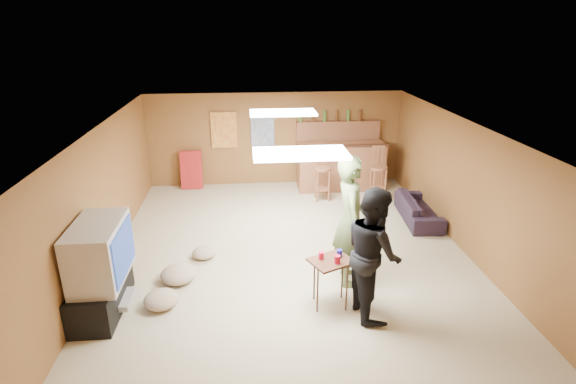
{
  "coord_description": "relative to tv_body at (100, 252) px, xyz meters",
  "views": [
    {
      "loc": [
        -0.67,
        -6.94,
        3.74
      ],
      "look_at": [
        0.0,
        0.2,
        1.0
      ],
      "focal_mm": 28.0,
      "sensor_mm": 36.0,
      "label": 1
    }
  ],
  "objects": [
    {
      "name": "ground",
      "position": [
        2.65,
        1.5,
        -0.9
      ],
      "size": [
        7.0,
        7.0,
        0.0
      ],
      "primitive_type": "plane",
      "color": "#B4A88A",
      "rests_on": "ground"
    },
    {
      "name": "ceiling",
      "position": [
        2.65,
        1.5,
        1.3
      ],
      "size": [
        6.0,
        7.0,
        0.02
      ],
      "primitive_type": "cube",
      "color": "silver",
      "rests_on": "ground"
    },
    {
      "name": "wall_back",
      "position": [
        2.65,
        5.0,
        0.2
      ],
      "size": [
        6.0,
        0.02,
        2.2
      ],
      "primitive_type": "cube",
      "color": "brown",
      "rests_on": "ground"
    },
    {
      "name": "wall_front",
      "position": [
        2.65,
        -2.0,
        0.2
      ],
      "size": [
        6.0,
        0.02,
        2.2
      ],
      "primitive_type": "cube",
      "color": "brown",
      "rests_on": "ground"
    },
    {
      "name": "wall_left",
      "position": [
        -0.35,
        1.5,
        0.2
      ],
      "size": [
        0.02,
        7.0,
        2.2
      ],
      "primitive_type": "cube",
      "color": "brown",
      "rests_on": "ground"
    },
    {
      "name": "wall_right",
      "position": [
        5.65,
        1.5,
        0.2
      ],
      "size": [
        0.02,
        7.0,
        2.2
      ],
      "primitive_type": "cube",
      "color": "brown",
      "rests_on": "ground"
    },
    {
      "name": "tv_stand",
      "position": [
        -0.07,
        0.0,
        -0.65
      ],
      "size": [
        0.55,
        1.3,
        0.5
      ],
      "primitive_type": "cube",
      "color": "black",
      "rests_on": "ground"
    },
    {
      "name": "dvd_box",
      "position": [
        0.15,
        0.0,
        -0.75
      ],
      "size": [
        0.35,
        0.5,
        0.08
      ],
      "primitive_type": "cube",
      "color": "#B2B2B7",
      "rests_on": "tv_stand"
    },
    {
      "name": "tv_body",
      "position": [
        0.0,
        0.0,
        0.0
      ],
      "size": [
        0.6,
        1.1,
        0.8
      ],
      "primitive_type": "cube",
      "color": "#B2B2B7",
      "rests_on": "tv_stand"
    },
    {
      "name": "tv_screen",
      "position": [
        0.31,
        0.0,
        0.0
      ],
      "size": [
        0.02,
        0.95,
        0.65
      ],
      "primitive_type": "cube",
      "color": "navy",
      "rests_on": "tv_body"
    },
    {
      "name": "bar_counter",
      "position": [
        4.15,
        4.45,
        -0.35
      ],
      "size": [
        2.0,
        0.6,
        1.1
      ],
      "primitive_type": "cube",
      "color": "brown",
      "rests_on": "ground"
    },
    {
      "name": "bar_lip",
      "position": [
        4.15,
        4.2,
        0.2
      ],
      "size": [
        2.1,
        0.12,
        0.05
      ],
      "primitive_type": "cube",
      "color": "#391D12",
      "rests_on": "bar_counter"
    },
    {
      "name": "bar_shelf",
      "position": [
        4.15,
        4.9,
        0.6
      ],
      "size": [
        2.0,
        0.18,
        0.05
      ],
      "primitive_type": "cube",
      "color": "brown",
      "rests_on": "bar_backing"
    },
    {
      "name": "bar_backing",
      "position": [
        4.15,
        4.92,
        0.3
      ],
      "size": [
        2.0,
        0.14,
        0.6
      ],
      "primitive_type": "cube",
      "color": "brown",
      "rests_on": "bar_counter"
    },
    {
      "name": "poster_left",
      "position": [
        1.45,
        4.96,
        0.45
      ],
      "size": [
        0.6,
        0.03,
        0.85
      ],
      "primitive_type": "cube",
      "color": "#BF3F26",
      "rests_on": "wall_back"
    },
    {
      "name": "poster_right",
      "position": [
        2.35,
        4.96,
        0.45
      ],
      "size": [
        0.55,
        0.03,
        0.8
      ],
      "primitive_type": "cube",
      "color": "#334C99",
      "rests_on": "wall_back"
    },
    {
      "name": "folding_chair_stack",
      "position": [
        0.65,
        4.8,
        -0.45
      ],
      "size": [
        0.5,
        0.26,
        0.91
      ],
      "primitive_type": "cube",
      "rotation": [
        -0.14,
        0.0,
        0.0
      ],
      "color": "#B02022",
      "rests_on": "ground"
    },
    {
      "name": "ceiling_panel_front",
      "position": [
        2.65,
        0.0,
        1.27
      ],
      "size": [
        1.2,
        0.6,
        0.04
      ],
      "primitive_type": "cube",
      "color": "white",
      "rests_on": "ceiling"
    },
    {
      "name": "ceiling_panel_back",
      "position": [
        2.65,
        2.7,
        1.27
      ],
      "size": [
        1.2,
        0.6,
        0.04
      ],
      "primitive_type": "cube",
      "color": "white",
      "rests_on": "ceiling"
    },
    {
      "name": "person_olive",
      "position": [
        3.45,
        0.45,
        0.09
      ],
      "size": [
        0.53,
        0.76,
        1.99
      ],
      "primitive_type": "imported",
      "rotation": [
        0.0,
        0.0,
        1.5
      ],
      "color": "#54663B",
      "rests_on": "ground"
    },
    {
      "name": "person_black",
      "position": [
        3.58,
        -0.36,
        0.0
      ],
      "size": [
        0.77,
        0.94,
        1.8
      ],
      "primitive_type": "imported",
      "rotation": [
        0.0,
        0.0,
        1.67
      ],
      "color": "black",
      "rests_on": "ground"
    },
    {
      "name": "sofa",
      "position": [
        5.35,
        2.53,
        -0.67
      ],
      "size": [
        0.75,
        1.62,
        0.46
      ],
      "primitive_type": "imported",
      "rotation": [
        0.0,
        0.0,
        1.48
      ],
      "color": "black",
      "rests_on": "ground"
    },
    {
      "name": "tray_table",
      "position": [
        3.06,
        -0.17,
        -0.55
      ],
      "size": [
        0.68,
        0.63,
        0.71
      ],
      "primitive_type": "cube",
      "rotation": [
        0.0,
        0.0,
        0.43
      ],
      "color": "#391D12",
      "rests_on": "ground"
    },
    {
      "name": "cup_red_near",
      "position": [
        2.93,
        -0.13,
        -0.14
      ],
      "size": [
        0.09,
        0.09,
        0.1
      ],
      "primitive_type": "cylinder",
      "rotation": [
        0.0,
        0.0,
        -0.23
      ],
      "color": "red",
      "rests_on": "tray_table"
    },
    {
      "name": "cup_red_far",
      "position": [
        3.13,
        -0.26,
        -0.13
      ],
      "size": [
        0.1,
        0.1,
        0.11
      ],
      "primitive_type": "cylinder",
      "rotation": [
        0.0,
        0.0,
        0.28
      ],
      "color": "red",
      "rests_on": "tray_table"
    },
    {
      "name": "cup_blue",
      "position": [
        3.19,
        -0.09,
        -0.14
      ],
      "size": [
        0.09,
        0.09,
        0.1
      ],
      "primitive_type": "cylinder",
      "rotation": [
        0.0,
        0.0,
        0.2
      ],
      "color": "navy",
      "rests_on": "tray_table"
    },
    {
      "name": "bar_stool_left",
      "position": [
        3.61,
        3.78,
        -0.35
      ],
      "size": [
        0.41,
        0.41,
        1.1
      ],
      "primitive_type": null,
      "rotation": [
        0.0,
        0.0,
        0.21
      ],
      "color": "brown",
      "rests_on": "ground"
    },
    {
      "name": "bar_stool_right",
      "position": [
        4.85,
        3.72,
        -0.25
      ],
      "size": [
        0.52,
        0.52,
        1.3
      ],
      "primitive_type": null,
      "rotation": [
        0.0,
        0.0,
        0.32
      ],
      "color": "brown",
      "rests_on": "ground"
    },
    {
      "name": "cushion_near_tv",
      "position": [
        0.87,
        0.65,
        -0.78
      ],
      "size": [
        0.64,
        0.64,
        0.24
      ],
      "primitive_type": "ellipsoid",
      "rotation": [
        0.0,
        0.0,
        0.19
      ],
      "color": "tan",
      "rests_on": "ground"
    },
    {
      "name": "cushion_mid",
      "position": [
        1.2,
        1.36,
        -0.81
      ],
      "size": [
        0.52,
        0.52,
        0.18
      ],
      "primitive_type": "ellipsoid",
      "rotation": [
        0.0,
        0.0,
        -0.4
      ],
      "color": "tan",
      "rests_on": "ground"
    },
    {
      "name": "cushion_far",
      "position": [
        0.72,
        0.01,
        -0.79
      ],
      "size": [
        0.54,
        0.54,
        0.22
      ],
      "primitive_type": "ellipsoid",
      "rotation": [
        0.0,
        0.0,
        0.11
      ],
      "color": "tan",
      "rests_on": "ground"
    },
    {
      "name": "bottle_row",
      "position": [
        3.95,
        4.88,
        0.75
      ],
      "size": [
        1.48,
        0.08,
        0.26
      ],
      "primitive_type": null,
      "color": "#3F7233",
      "rests_on": "bar_shelf"
    }
  ]
}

